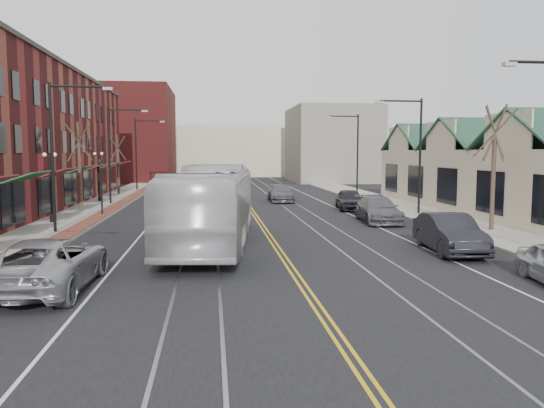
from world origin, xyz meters
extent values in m
plane|color=black|center=(0.00, 0.00, 0.00)|extent=(160.00, 160.00, 0.00)
cube|color=gray|center=(-12.00, 20.00, 0.07)|extent=(4.00, 120.00, 0.15)
cube|color=gray|center=(12.00, 20.00, 0.07)|extent=(4.00, 120.00, 0.15)
cube|color=beige|center=(18.00, 20.00, 2.30)|extent=(8.00, 36.00, 4.60)
cube|color=maroon|center=(-16.00, 70.00, 7.00)|extent=(14.00, 18.00, 14.00)
cube|color=beige|center=(0.00, 85.00, 4.50)|extent=(22.00, 14.00, 9.00)
cube|color=slate|center=(15.00, 65.00, 5.50)|extent=(12.00, 16.00, 11.00)
cylinder|color=black|center=(-11.50, 16.00, 4.15)|extent=(0.16, 0.16, 8.00)
cylinder|color=black|center=(-10.00, 16.00, 7.95)|extent=(3.00, 0.12, 0.12)
cube|color=#999999|center=(-8.50, 16.00, 7.85)|extent=(0.50, 0.25, 0.15)
cylinder|color=black|center=(-11.50, 32.00, 4.15)|extent=(0.16, 0.16, 8.00)
cylinder|color=black|center=(-10.00, 32.00, 7.95)|extent=(3.00, 0.12, 0.12)
cube|color=#999999|center=(-8.50, 32.00, 7.85)|extent=(0.50, 0.25, 0.15)
cylinder|color=black|center=(-11.50, 48.00, 4.15)|extent=(0.16, 0.16, 8.00)
cylinder|color=black|center=(-10.00, 48.00, 7.95)|extent=(3.00, 0.12, 0.12)
cube|color=#999999|center=(-8.50, 48.00, 7.85)|extent=(0.50, 0.25, 0.15)
cube|color=#999999|center=(8.50, 6.00, 7.85)|extent=(0.50, 0.25, 0.15)
cylinder|color=black|center=(11.50, 22.00, 4.15)|extent=(0.16, 0.16, 8.00)
cylinder|color=black|center=(10.00, 22.00, 7.95)|extent=(3.00, 0.12, 0.12)
cube|color=#999999|center=(8.50, 22.00, 7.85)|extent=(0.50, 0.25, 0.15)
cylinder|color=black|center=(11.50, 38.00, 4.15)|extent=(0.16, 0.16, 8.00)
cylinder|color=black|center=(10.00, 38.00, 7.95)|extent=(3.00, 0.12, 0.12)
cube|color=#999999|center=(8.50, 38.00, 7.85)|extent=(0.50, 0.25, 0.15)
cylinder|color=black|center=(-12.80, 20.00, 0.35)|extent=(0.28, 0.28, 0.40)
cylinder|color=black|center=(-12.80, 20.00, 2.15)|extent=(0.14, 0.14, 4.00)
cube|color=black|center=(-12.80, 20.00, 4.15)|extent=(0.60, 0.06, 0.06)
sphere|color=white|center=(-13.10, 20.00, 4.30)|extent=(0.24, 0.24, 0.24)
sphere|color=white|center=(-12.50, 20.00, 4.30)|extent=(0.24, 0.24, 0.24)
cylinder|color=black|center=(-12.80, 34.00, 0.35)|extent=(0.28, 0.28, 0.40)
cylinder|color=black|center=(-12.80, 34.00, 2.15)|extent=(0.14, 0.14, 4.00)
cube|color=black|center=(-12.80, 34.00, 4.15)|extent=(0.60, 0.06, 0.06)
sphere|color=white|center=(-13.10, 34.00, 4.30)|extent=(0.24, 0.24, 0.24)
sphere|color=white|center=(-12.50, 34.00, 4.30)|extent=(0.24, 0.24, 0.24)
cylinder|color=#382B21|center=(-12.50, 26.00, 2.60)|extent=(0.24, 0.24, 4.90)
cylinder|color=#382B21|center=(-12.50, 26.00, 5.15)|extent=(0.58, 1.37, 2.90)
cylinder|color=#382B21|center=(-12.50, 26.00, 5.15)|extent=(1.60, 0.66, 2.78)
cylinder|color=#382B21|center=(-12.50, 26.00, 5.15)|extent=(0.53, 1.23, 2.96)
cylinder|color=#382B21|center=(-12.50, 26.00, 5.15)|extent=(1.69, 1.03, 2.64)
cylinder|color=#382B21|center=(-12.50, 26.00, 5.15)|extent=(1.78, 1.29, 2.48)
cylinder|color=#382B21|center=(-12.50, 42.00, 2.42)|extent=(0.24, 0.24, 4.55)
cylinder|color=#382B21|center=(-12.50, 42.00, 4.80)|extent=(0.55, 1.28, 2.69)
cylinder|color=#382B21|center=(-12.50, 42.00, 4.80)|extent=(1.49, 0.62, 2.58)
cylinder|color=#382B21|center=(-12.50, 42.00, 4.80)|extent=(0.50, 1.15, 2.75)
cylinder|color=#382B21|center=(-12.50, 42.00, 4.80)|extent=(1.57, 0.97, 2.45)
cylinder|color=#382B21|center=(-12.50, 42.00, 4.80)|extent=(1.66, 1.20, 2.30)
cylinder|color=#382B21|center=(12.50, 14.00, 2.78)|extent=(0.24, 0.24, 5.25)
cylinder|color=#382B21|center=(12.50, 14.00, 5.50)|extent=(0.61, 1.46, 3.10)
cylinder|color=#382B21|center=(12.50, 14.00, 5.50)|extent=(1.70, 0.70, 2.97)
cylinder|color=#382B21|center=(12.50, 14.00, 5.50)|extent=(0.56, 1.31, 3.17)
cylinder|color=#382B21|center=(12.50, 14.00, 5.50)|extent=(1.80, 1.10, 2.82)
cylinder|color=#382B21|center=(12.50, 14.00, 5.50)|extent=(1.90, 1.37, 2.65)
cylinder|color=#592D19|center=(-11.20, 8.00, 0.16)|extent=(0.60, 0.60, 0.02)
cylinder|color=black|center=(-10.60, 24.00, 1.75)|extent=(0.12, 0.12, 3.20)
imported|color=black|center=(-10.60, 24.00, 3.50)|extent=(0.18, 0.15, 0.90)
imported|color=silver|center=(-3.01, 11.55, 1.91)|extent=(4.73, 13.99, 3.82)
imported|color=#9E9FA4|center=(-8.35, 3.96, 0.86)|extent=(3.03, 6.25, 1.71)
imported|color=black|center=(7.50, 8.55, 0.86)|extent=(2.26, 5.37, 1.72)
imported|color=#5A5B60|center=(7.50, 18.74, 0.80)|extent=(2.65, 5.69, 1.61)
imported|color=black|center=(7.57, 25.96, 0.81)|extent=(2.47, 4.93, 1.61)
imported|color=black|center=(-3.63, 38.65, 0.67)|extent=(1.50, 4.08, 1.33)
imported|color=#5A5B61|center=(3.17, 33.34, 0.76)|extent=(2.27, 5.30, 1.52)
imported|color=#9C9DA3|center=(-7.24, 50.45, 0.75)|extent=(2.35, 4.63, 1.51)
camera|label=1|loc=(-2.99, -13.72, 4.50)|focal=35.00mm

